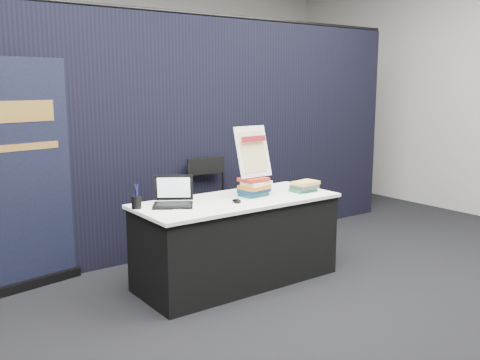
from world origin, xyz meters
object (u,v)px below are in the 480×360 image
book_stack_tall (255,187)px  stacking_chair (215,202)px  pullup_banner (28,189)px  display_table (237,240)px  book_stack_short (305,186)px  info_sign (253,152)px  laptop (170,199)px

book_stack_tall → stacking_chair: (0.07, 0.74, -0.29)m
pullup_banner → display_table: bearing=-42.6°
book_stack_tall → stacking_chair: 0.80m
book_stack_short → stacking_chair: stacking_chair is taller
book_stack_tall → info_sign: info_sign is taller
laptop → book_stack_short: bearing=23.1°
stacking_chair → laptop: bearing=-141.1°
display_table → laptop: (-0.59, 0.11, 0.43)m
book_stack_short → pullup_banner: size_ratio=0.12×
pullup_banner → info_sign: bearing=-38.5°
book_stack_tall → pullup_banner: bearing=150.9°
book_stack_short → display_table: bearing=171.2°
book_stack_tall → info_sign: bearing=90.0°
info_sign → stacking_chair: size_ratio=0.47×
info_sign → pullup_banner: pullup_banner is taller
book_stack_tall → laptop: bearing=172.6°
display_table → info_sign: info_sign is taller
laptop → book_stack_short: (1.29, -0.22, -0.01)m
book_stack_tall → info_sign: (-0.00, 0.03, 0.31)m
stacking_chair → book_stack_tall: bearing=-92.8°
laptop → book_stack_short: size_ratio=1.72×
info_sign → stacking_chair: (0.07, 0.71, -0.59)m
display_table → book_stack_tall: (0.20, 0.01, 0.46)m
display_table → book_stack_short: (0.70, -0.11, 0.42)m
laptop → info_sign: info_sign is taller
book_stack_tall → pullup_banner: (-1.69, 0.94, 0.03)m
stacking_chair → pullup_banner: bearing=176.0°
pullup_banner → book_stack_short: bearing=-36.0°
laptop → book_stack_tall: bearing=25.3°
display_table → info_sign: size_ratio=3.87×
stacking_chair → book_stack_short: bearing=-61.0°
display_table → book_stack_short: bearing=-8.8°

